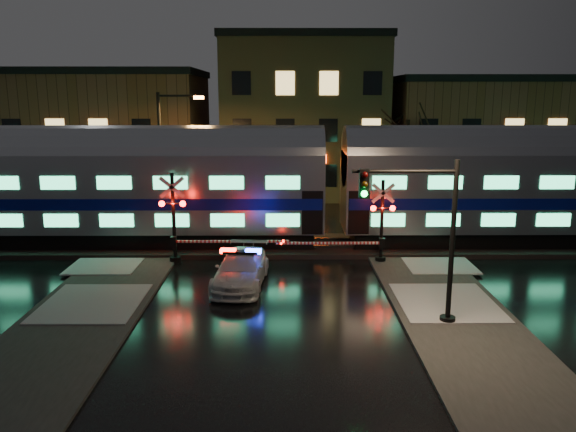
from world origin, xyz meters
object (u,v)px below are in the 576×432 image
Objects in this scene: crossing_signal_left at (181,227)px; traffic_light at (426,240)px; crossing_signal_right at (374,230)px; streetlight at (165,152)px; police_car at (241,269)px.

traffic_light is (9.31, -7.08, 1.23)m from crossing_signal_left.
traffic_light is (0.56, -7.08, 1.37)m from crossing_signal_right.
crossing_signal_left is 0.76× the size of streetlight.
traffic_light is at bearing -27.62° from police_car.
crossing_signal_right is 0.98× the size of traffic_light.
crossing_signal_right is at bearing 32.13° from police_car.
streetlight is (-1.99, 6.69, 2.74)m from crossing_signal_left.
streetlight is (-10.74, 6.70, 2.88)m from crossing_signal_right.
police_car is 0.89× the size of crossing_signal_right.
streetlight is at bearing 148.05° from crossing_signal_right.
streetlight is at bearing 106.59° from crossing_signal_left.
streetlight reaches higher than traffic_light.
streetlight reaches higher than crossing_signal_right.
streetlight reaches higher than police_car.
police_car is at bearing -152.76° from crossing_signal_right.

